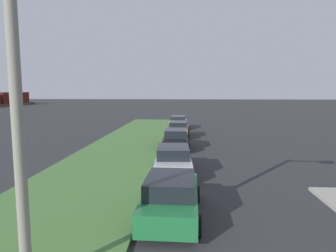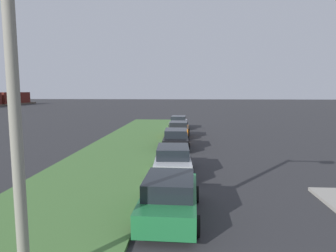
# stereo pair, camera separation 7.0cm
# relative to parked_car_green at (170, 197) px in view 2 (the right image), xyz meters

# --- Properties ---
(grass_median) EXTENTS (60.00, 6.00, 0.12)m
(grass_median) POSITION_rel_parked_car_green_xyz_m (3.08, 4.04, -0.66)
(grass_median) COLOR #477238
(grass_median) RESTS_ON ground
(parked_car_green) EXTENTS (4.34, 2.10, 1.47)m
(parked_car_green) POSITION_rel_parked_car_green_xyz_m (0.00, 0.00, 0.00)
(parked_car_green) COLOR #1E6B38
(parked_car_green) RESTS_ON ground
(parked_car_silver) EXTENTS (4.37, 2.16, 1.47)m
(parked_car_silver) POSITION_rel_parked_car_green_xyz_m (5.31, 0.15, 0.00)
(parked_car_silver) COLOR #B2B5BA
(parked_car_silver) RESTS_ON ground
(parked_car_black) EXTENTS (4.33, 2.08, 1.47)m
(parked_car_black) POSITION_rel_parked_car_green_xyz_m (12.05, 0.26, 0.00)
(parked_car_black) COLOR black
(parked_car_black) RESTS_ON ground
(parked_car_orange) EXTENTS (4.33, 2.07, 1.47)m
(parked_car_orange) POSITION_rel_parked_car_green_xyz_m (17.54, 0.23, 0.00)
(parked_car_orange) COLOR orange
(parked_car_orange) RESTS_ON ground
(parked_car_white) EXTENTS (4.36, 2.13, 1.47)m
(parked_car_white) POSITION_rel_parked_car_green_xyz_m (23.73, 0.43, 0.00)
(parked_car_white) COLOR silver
(parked_car_white) RESTS_ON ground
(streetlight) EXTENTS (0.36, 2.87, 7.50)m
(streetlight) POSITION_rel_parked_car_green_xyz_m (-3.99, 2.51, 3.67)
(streetlight) COLOR gray
(streetlight) RESTS_ON ground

